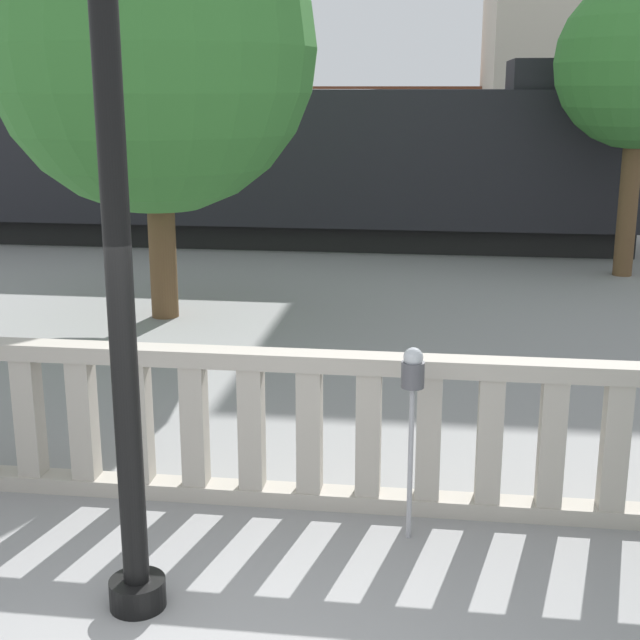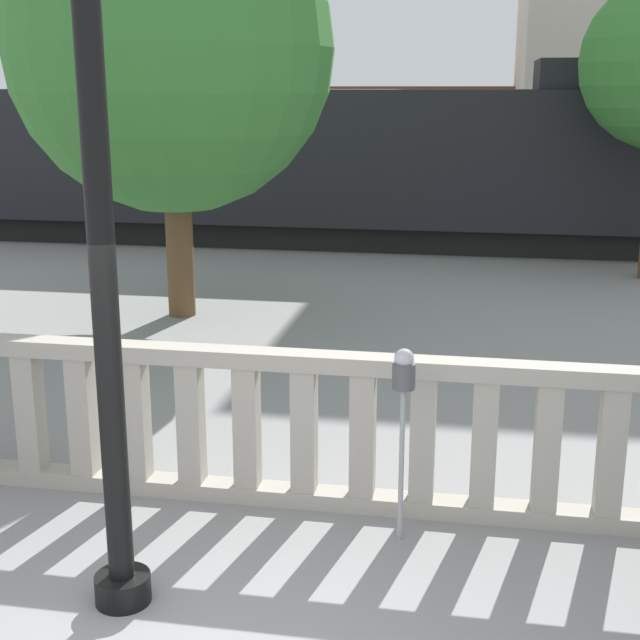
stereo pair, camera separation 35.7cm
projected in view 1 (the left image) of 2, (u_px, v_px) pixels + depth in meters
The scene contains 7 objects.
balustrade at pixel (281, 429), 7.43m from camera, with size 17.81×0.24×1.34m.
lamppost at pixel (107, 77), 5.20m from camera, with size 0.40×0.40×6.33m.
parking_meter at pixel (413, 385), 6.69m from camera, with size 0.18×0.18×1.56m.
train_near at pixel (217, 162), 20.03m from camera, with size 18.80×2.83×3.98m.
train_far at pixel (386, 129), 34.85m from camera, with size 22.69×2.77×4.04m.
tree_left at pixel (640, 65), 15.78m from camera, with size 3.02×3.02×5.35m.
tree_right at pixel (153, 49), 12.74m from camera, with size 4.74×4.74×6.33m.
Camera 1 is at (1.24, -4.10, 3.44)m, focal length 50.00 mm.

